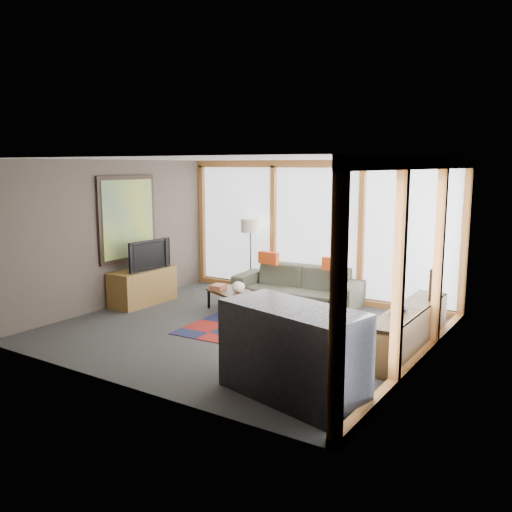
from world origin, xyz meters
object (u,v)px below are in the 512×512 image
Objects in this scene: floor_lamp at (251,256)px; tv_console at (143,286)px; bar_counter at (293,352)px; bookshelf at (408,330)px; sofa at (297,285)px; coffee_table at (235,302)px; television at (146,255)px.

tv_console is (-1.21, -1.74, -0.42)m from floor_lamp.
floor_lamp is 4.87m from bar_counter.
bar_counter reaches higher than bookshelf.
sofa reaches higher than bookshelf.
coffee_table is 1.15× the size of television.
floor_lamp is 0.92× the size of bar_counter.
television reaches higher than sofa.
bookshelf is 1.86× the size of tv_console.
coffee_table is 0.68× the size of bar_counter.
floor_lamp is 4.03m from bookshelf.
bar_counter is (2.49, -2.44, 0.33)m from coffee_table.
television is at bearing -150.17° from sofa.
sofa is 1.30m from coffee_table.
coffee_table is at bearing 174.54° from bookshelf.
bar_counter is (4.27, -2.04, 0.19)m from tv_console.
floor_lamp is 2.16m from tv_console.
floor_lamp is at bearing -29.87° from television.
bar_counter reaches higher than sofa.
floor_lamp is (-1.14, 0.17, 0.40)m from sofa.
tv_console is (-4.86, -0.11, 0.02)m from bookshelf.
bookshelf is (3.09, -0.29, 0.11)m from coffee_table.
floor_lamp reaches higher than sofa.
floor_lamp reaches higher than television.
television is (-2.27, -1.53, 0.57)m from sofa.
sofa is 2.91m from bookshelf.
bookshelf is at bearing -24.03° from floor_lamp.
television is 4.69m from bar_counter.
bar_counter is (1.92, -3.60, 0.17)m from sofa.
tv_console is 1.34× the size of television.
floor_lamp reaches higher than bar_counter.
sofa reaches higher than tv_console.
tv_console is at bearing -150.45° from sofa.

